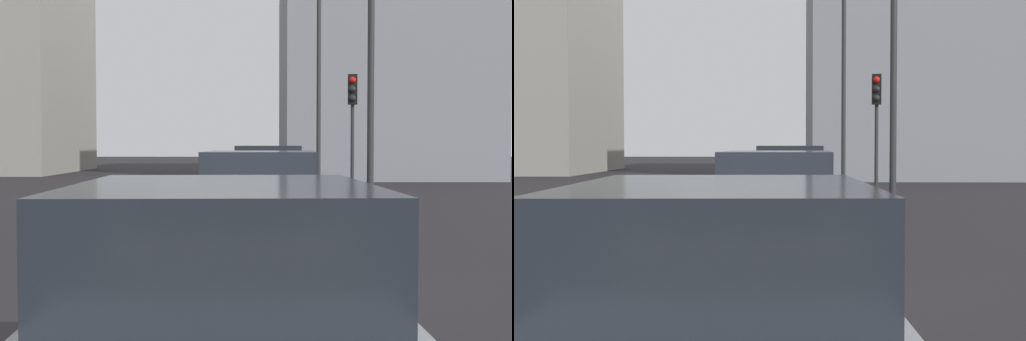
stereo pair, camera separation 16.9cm
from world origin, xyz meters
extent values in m
cube|color=black|center=(0.00, 0.00, -0.10)|extent=(160.00, 160.00, 0.20)
cube|color=slate|center=(8.77, -0.18, 0.62)|extent=(4.35, 1.75, 0.72)
cube|color=#1E232B|center=(8.55, -0.17, 1.31)|extent=(1.96, 1.53, 0.67)
cylinder|color=black|center=(10.11, -1.05, 0.32)|extent=(0.64, 0.22, 0.64)
cylinder|color=black|center=(10.12, 0.68, 0.32)|extent=(0.64, 0.22, 0.64)
cylinder|color=black|center=(7.42, -1.04, 0.32)|extent=(0.64, 0.22, 0.64)
cylinder|color=black|center=(7.42, 0.69, 0.32)|extent=(0.64, 0.22, 0.64)
cube|color=red|center=(6.58, -0.79, 0.75)|extent=(0.03, 0.20, 0.11)
cube|color=red|center=(6.58, 0.46, 0.75)|extent=(0.03, 0.20, 0.11)
cube|color=silver|center=(2.11, -0.02, 0.60)|extent=(4.78, 1.88, 0.69)
cube|color=#1E232B|center=(1.87, -0.02, 1.27)|extent=(2.17, 1.60, 0.64)
cylinder|color=black|center=(3.55, -0.94, 0.32)|extent=(0.65, 0.24, 0.64)
cylinder|color=black|center=(3.60, 0.81, 0.32)|extent=(0.65, 0.24, 0.64)
cylinder|color=black|center=(0.62, -0.86, 0.32)|extent=(0.65, 0.24, 0.64)
cylinder|color=black|center=(0.67, 0.89, 0.32)|extent=(0.65, 0.24, 0.64)
cube|color=red|center=(-0.29, -0.59, 0.73)|extent=(0.04, 0.20, 0.11)
cube|color=red|center=(-0.26, 0.67, 0.73)|extent=(0.04, 0.20, 0.11)
cube|color=#A8AAB2|center=(-4.33, 0.17, 0.58)|extent=(4.59, 1.94, 0.64)
cube|color=#1E232B|center=(-4.56, 0.16, 1.19)|extent=(2.10, 1.63, 0.59)
cylinder|color=black|center=(-2.90, -0.66, 0.32)|extent=(0.65, 0.25, 0.64)
cylinder|color=black|center=(-2.97, 1.10, 0.32)|extent=(0.65, 0.25, 0.64)
cylinder|color=#2D2D30|center=(23.20, -2.95, 1.49)|extent=(0.11, 0.11, 2.97)
cube|color=black|center=(23.14, -2.95, 3.42)|extent=(0.22, 0.30, 0.90)
sphere|color=red|center=(23.03, -2.94, 3.69)|extent=(0.20, 0.20, 0.20)
sphere|color=black|center=(23.03, -2.94, 3.42)|extent=(0.20, 0.20, 0.20)
sphere|color=black|center=(23.03, -2.94, 3.15)|extent=(0.20, 0.20, 0.20)
cylinder|color=#2D2D30|center=(12.83, -2.75, 1.43)|extent=(0.11, 0.11, 2.86)
cube|color=black|center=(12.77, -2.74, 3.31)|extent=(0.24, 0.31, 0.90)
sphere|color=red|center=(12.66, -2.72, 3.58)|extent=(0.20, 0.20, 0.20)
sphere|color=black|center=(12.66, -2.72, 3.31)|extent=(0.20, 0.20, 0.20)
sphere|color=black|center=(12.66, -2.72, 3.04)|extent=(0.20, 0.20, 0.20)
cylinder|color=#2D2D30|center=(17.67, -2.12, 4.25)|extent=(0.16, 0.16, 8.50)
cylinder|color=#2D2D30|center=(8.33, -2.60, 3.93)|extent=(0.16, 0.16, 7.85)
cube|color=gray|center=(29.81, -6.00, 5.38)|extent=(14.84, 9.76, 10.76)
camera|label=1|loc=(-8.27, -0.05, 1.70)|focal=49.29mm
camera|label=2|loc=(-8.27, -0.22, 1.70)|focal=49.29mm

